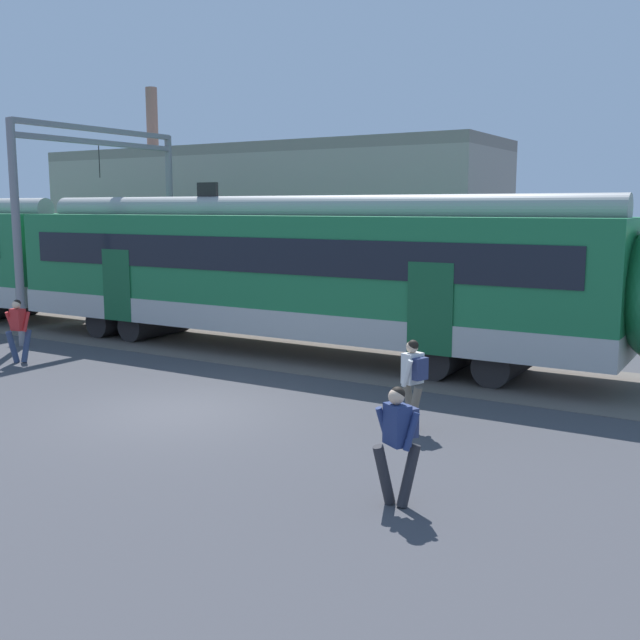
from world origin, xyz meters
name	(u,v)px	position (x,y,z in m)	size (l,w,h in m)	color
ground_plane	(181,411)	(0.00, 0.00, 0.00)	(160.00, 160.00, 0.00)	#424247
track_bed	(29,321)	(-12.62, 6.17, 0.01)	(80.00, 4.40, 0.01)	#605951
commuter_train	(74,261)	(-10.13, 6.16, 2.25)	(38.05, 3.07, 4.73)	#B7B7B2
pedestrian_red	(18,326)	(-6.75, 1.37, 0.96)	(0.53, 0.64, 1.67)	navy
pedestrian_white	(413,377)	(4.47, 1.26, 0.99)	(0.59, 0.64, 1.67)	#6B6051
pedestrian_navy	(398,435)	(5.75, -2.07, 0.99)	(0.66, 0.56, 1.67)	#28282D
catenary_gantry	(101,198)	(-8.73, 6.17, 4.31)	(0.24, 6.64, 6.53)	gray
background_building	(261,227)	(-8.17, 14.14, 3.21)	(19.45, 5.00, 9.20)	gray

